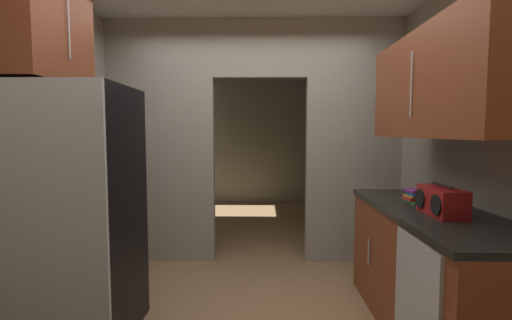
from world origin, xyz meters
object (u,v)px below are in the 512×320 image
dishwasher (416,314)px  book_stack (415,196)px  boombox (441,201)px  refrigerator (78,214)px

dishwasher → book_stack: (0.28, 0.74, 0.54)m
book_stack → boombox: bearing=-89.6°
refrigerator → book_stack: 2.46m
boombox → book_stack: size_ratio=2.14×
dishwasher → book_stack: book_stack is taller
dishwasher → boombox: boombox is taller
boombox → dishwasher: bearing=-130.3°
refrigerator → boombox: bearing=-3.3°
refrigerator → book_stack: refrigerator is taller
refrigerator → boombox: size_ratio=4.70×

